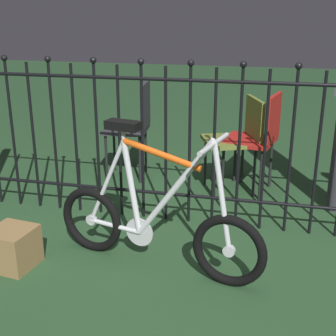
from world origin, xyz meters
name	(u,v)px	position (x,y,z in m)	size (l,w,h in m)	color
ground_plane	(164,262)	(0.00, 0.00, 0.00)	(20.00, 20.00, 0.00)	#264928
iron_fence	(177,140)	(-0.05, 0.60, 0.61)	(3.41, 0.07, 1.23)	black
bicycle	(155,223)	(-0.04, -0.06, 0.29)	(1.32, 0.44, 0.88)	black
chair_olive	(239,135)	(0.32, 1.30, 0.49)	(0.54, 0.54, 0.79)	black
chair_charcoal	(134,121)	(-0.62, 1.41, 0.52)	(0.42, 0.42, 0.87)	black
chair_red	(259,134)	(0.48, 1.30, 0.51)	(0.48, 0.48, 0.83)	black
display_crate	(13,248)	(-0.87, -0.25, 0.12)	(0.25, 0.25, 0.24)	olive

